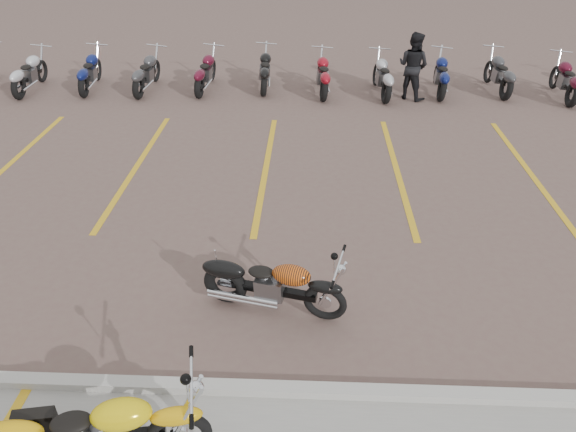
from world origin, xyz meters
name	(u,v)px	position (x,y,z in m)	size (l,w,h in m)	color
ground	(245,285)	(0.00, 0.00, 0.00)	(100.00, 100.00, 0.00)	brown
curb	(226,388)	(0.00, -2.00, 0.06)	(60.00, 0.18, 0.12)	#ADAAA3
parking_stripes	(266,168)	(0.00, 4.00, 0.00)	(38.00, 5.50, 0.01)	gold
flame_cruiser	(271,285)	(0.42, -0.51, 0.41)	(1.98, 0.60, 0.83)	black
person_b	(413,66)	(3.62, 8.61, 0.89)	(0.87, 0.68, 1.78)	black
bg_bike_row	(262,72)	(-0.48, 9.08, 0.55)	(20.46, 2.01, 1.10)	black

